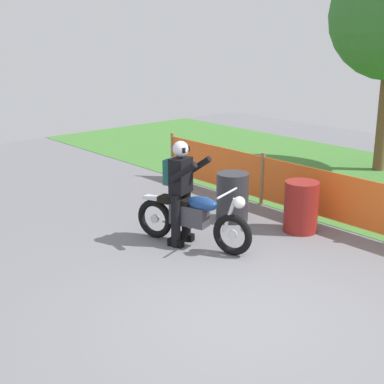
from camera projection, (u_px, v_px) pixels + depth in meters
The scene contains 5 objects.
ground at pixel (240, 315), 6.73m from camera, with size 24.00×24.00×0.02m, color slate.
motorcycle_lead at pixel (193, 217), 8.71m from camera, with size 2.03×0.87×0.99m.
rider_lead at pixel (180, 187), 8.69m from camera, with size 0.77×0.66×1.69m.
oil_drum at pixel (301, 207), 9.37m from camera, with size 0.58×0.58×0.88m, color maroon.
spare_drum at pixel (232, 197), 9.91m from camera, with size 0.58×0.58×0.88m, color #2D2D33.
Camera 1 is at (4.14, -4.40, 3.36)m, focal length 51.52 mm.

